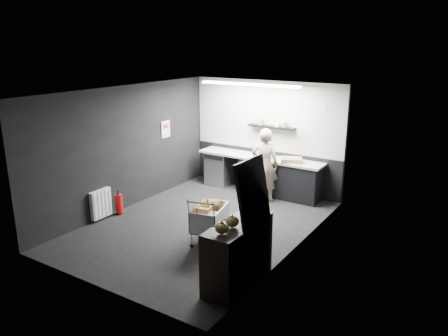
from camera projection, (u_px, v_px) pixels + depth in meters
The scene contains 22 objects.
floor at pixel (203, 225), 8.87m from camera, with size 5.50×5.50×0.00m, color black.
ceiling at pixel (201, 91), 8.11m from camera, with size 5.50×5.50×0.00m, color silver.
wall_back at pixel (266, 136), 10.72m from camera, with size 5.50×5.50×0.00m, color black.
wall_front at pixel (91, 204), 6.26m from camera, with size 5.50×5.50×0.00m, color black.
wall_left at pixel (127, 148), 9.52m from camera, with size 5.50×5.50×0.00m, color black.
wall_right at pixel (297, 177), 7.46m from camera, with size 5.50×5.50×0.00m, color black.
kitchen_wall_panel at pixel (266, 116), 10.56m from camera, with size 3.95×0.02×1.70m, color #B0B0AC.
dado_panel at pixel (265, 169), 10.94m from camera, with size 3.95×0.02×1.00m, color black.
floating_shelf at pixel (272, 127), 10.44m from camera, with size 1.20×0.22×0.04m, color black.
wall_clock at pixel (322, 108), 9.75m from camera, with size 0.20×0.20×0.03m, color silver.
poster at pixel (166, 129), 10.51m from camera, with size 0.02×0.30×0.40m, color silver.
poster_red_band at pixel (166, 126), 10.49m from camera, with size 0.01×0.22×0.10m, color red.
radiator at pixel (101, 204), 9.04m from camera, with size 0.10×0.50×0.60m, color silver.
ceiling_strip at pixel (249, 85), 9.62m from camera, with size 2.40×0.20×0.04m, color white.
prep_counter at pixel (264, 175), 10.63m from camera, with size 3.20×0.61×0.90m.
person at pixel (265, 165), 10.03m from camera, with size 0.62×0.41×1.71m, color beige.
shopping_cart at pixel (209, 219), 8.02m from camera, with size 0.69×0.97×0.94m.
sideboard at pixel (240, 245), 6.59m from camera, with size 0.57×1.33×1.99m.
fire_extinguisher at pixel (119, 203), 9.36m from camera, with size 0.16×0.16×0.51m.
cardboard_box at pixel (292, 160), 10.08m from camera, with size 0.48×0.36×0.10m, color olive.
pink_tub at pixel (269, 154), 10.43m from camera, with size 0.19×0.19×0.19m, color beige.
white_container at pixel (259, 154), 10.51m from camera, with size 0.19×0.15×0.17m, color silver.
Camera 1 is at (4.76, -6.68, 3.60)m, focal length 35.00 mm.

